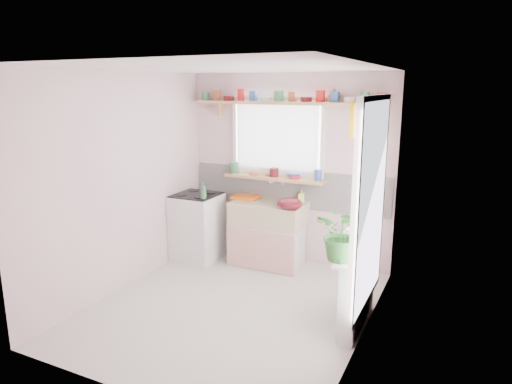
% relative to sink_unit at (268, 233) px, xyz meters
% --- Properties ---
extents(room, '(3.20, 3.20, 3.20)m').
position_rel_sink_unit_xyz_m(room, '(0.81, -0.43, 0.94)').
color(room, beige).
rests_on(room, ground).
extents(sink_unit, '(0.95, 0.65, 1.11)m').
position_rel_sink_unit_xyz_m(sink_unit, '(0.00, 0.00, 0.00)').
color(sink_unit, white).
rests_on(sink_unit, ground).
extents(cooker, '(0.58, 0.58, 0.93)m').
position_rel_sink_unit_xyz_m(cooker, '(-0.95, -0.24, 0.03)').
color(cooker, white).
rests_on(cooker, ground).
extents(radiator_ledge, '(0.22, 0.95, 0.78)m').
position_rel_sink_unit_xyz_m(radiator_ledge, '(1.45, -1.09, -0.03)').
color(radiator_ledge, white).
rests_on(radiator_ledge, ground).
extents(windowsill, '(1.40, 0.22, 0.04)m').
position_rel_sink_unit_xyz_m(windowsill, '(-0.00, 0.19, 0.71)').
color(windowsill, tan).
rests_on(windowsill, room).
extents(pine_shelf, '(2.52, 0.24, 0.04)m').
position_rel_sink_unit_xyz_m(pine_shelf, '(0.15, 0.18, 1.69)').
color(pine_shelf, tan).
rests_on(pine_shelf, room).
extents(shelf_crockery, '(2.47, 0.11, 0.12)m').
position_rel_sink_unit_xyz_m(shelf_crockery, '(0.15, 0.18, 1.76)').
color(shelf_crockery, '#3F7F4C').
rests_on(shelf_crockery, pine_shelf).
extents(sill_crockery, '(1.35, 0.11, 0.12)m').
position_rel_sink_unit_xyz_m(sill_crockery, '(-0.00, 0.19, 0.78)').
color(sill_crockery, '#3F7F4C').
rests_on(sill_crockery, windowsill).
extents(dish_tray, '(0.37, 0.28, 0.04)m').
position_rel_sink_unit_xyz_m(dish_tray, '(-0.38, 0.07, 0.44)').
color(dish_tray, orange).
rests_on(dish_tray, sink_unit).
extents(colander, '(0.39, 0.39, 0.14)m').
position_rel_sink_unit_xyz_m(colander, '(0.38, -0.19, 0.49)').
color(colander, '#560E18').
rests_on(colander, sink_unit).
extents(jade_plant, '(0.57, 0.54, 0.51)m').
position_rel_sink_unit_xyz_m(jade_plant, '(1.36, -1.40, 0.60)').
color(jade_plant, '#306D2B').
rests_on(jade_plant, radiator_ledge).
extents(fruit_bowl, '(0.34, 0.34, 0.08)m').
position_rel_sink_unit_xyz_m(fruit_bowl, '(1.36, -0.71, 0.38)').
color(fruit_bowl, white).
rests_on(fruit_bowl, radiator_ledge).
extents(herb_pot, '(0.11, 0.09, 0.19)m').
position_rel_sink_unit_xyz_m(herb_pot, '(1.36, -1.49, 0.44)').
color(herb_pot, '#266029').
rests_on(herb_pot, radiator_ledge).
extents(soap_bottle_sink, '(0.10, 0.11, 0.18)m').
position_rel_sink_unit_xyz_m(soap_bottle_sink, '(0.37, 0.21, 0.51)').
color(soap_bottle_sink, '#E9E667').
rests_on(soap_bottle_sink, sink_unit).
extents(sill_cup, '(0.13, 0.13, 0.10)m').
position_rel_sink_unit_xyz_m(sill_cup, '(-0.11, 0.25, 0.78)').
color(sill_cup, silver).
rests_on(sill_cup, windowsill).
extents(sill_bowl, '(0.25, 0.25, 0.06)m').
position_rel_sink_unit_xyz_m(sill_bowl, '(0.25, 0.25, 0.76)').
color(sill_bowl, '#3864B7').
rests_on(sill_bowl, windowsill).
extents(shelf_vase, '(0.18, 0.18, 0.15)m').
position_rel_sink_unit_xyz_m(shelf_vase, '(0.76, 0.24, 1.78)').
color(shelf_vase, '#9C5A30').
rests_on(shelf_vase, pine_shelf).
extents(cooker_bottle, '(0.11, 0.11, 0.21)m').
position_rel_sink_unit_xyz_m(cooker_bottle, '(-0.73, -0.42, 0.59)').
color(cooker_bottle, '#387146').
rests_on(cooker_bottle, cooker).
extents(fruit, '(0.20, 0.14, 0.10)m').
position_rel_sink_unit_xyz_m(fruit, '(1.37, -0.71, 0.44)').
color(fruit, orange).
rests_on(fruit, fruit_bowl).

